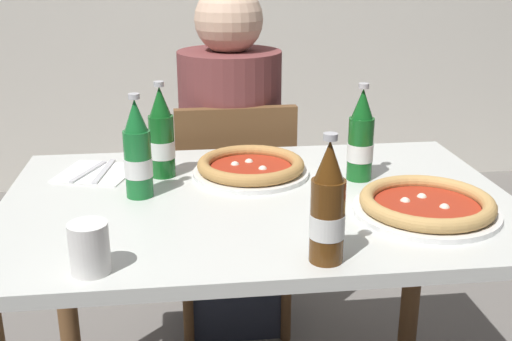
# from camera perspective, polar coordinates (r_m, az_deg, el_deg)

# --- Properties ---
(dining_table_main) EXTENTS (1.20, 0.80, 0.75)m
(dining_table_main) POSITION_cam_1_polar(r_m,az_deg,el_deg) (1.52, 0.23, -6.46)
(dining_table_main) COLOR silver
(dining_table_main) RESTS_ON ground_plane
(chair_behind_table) EXTENTS (0.41, 0.41, 0.85)m
(chair_behind_table) POSITION_cam_1_polar(r_m,az_deg,el_deg) (2.14, -2.09, -3.21)
(chair_behind_table) COLOR brown
(chair_behind_table) RESTS_ON ground_plane
(diner_seated) EXTENTS (0.34, 0.34, 1.21)m
(diner_seated) POSITION_cam_1_polar(r_m,az_deg,el_deg) (2.15, -2.30, -0.20)
(diner_seated) COLOR #2D3342
(diner_seated) RESTS_ON ground_plane
(pizza_margherita_near) EXTENTS (0.30, 0.30, 0.04)m
(pizza_margherita_near) POSITION_cam_1_polar(r_m,az_deg,el_deg) (1.62, -0.55, 0.30)
(pizza_margherita_near) COLOR white
(pizza_margherita_near) RESTS_ON dining_table_main
(pizza_marinara_far) EXTENTS (0.32, 0.32, 0.04)m
(pizza_marinara_far) POSITION_cam_1_polar(r_m,az_deg,el_deg) (1.43, 15.28, -3.04)
(pizza_marinara_far) COLOR white
(pizza_marinara_far) RESTS_ON dining_table_main
(beer_bottle_left) EXTENTS (0.07, 0.07, 0.25)m
(beer_bottle_left) POSITION_cam_1_polar(r_m,az_deg,el_deg) (1.59, 9.52, 2.77)
(beer_bottle_left) COLOR #14591E
(beer_bottle_left) RESTS_ON dining_table_main
(beer_bottle_center) EXTENTS (0.07, 0.07, 0.25)m
(beer_bottle_center) POSITION_cam_1_polar(r_m,az_deg,el_deg) (1.61, -8.60, 3.02)
(beer_bottle_center) COLOR #14591E
(beer_bottle_center) RESTS_ON dining_table_main
(beer_bottle_right) EXTENTS (0.07, 0.07, 0.25)m
(beer_bottle_right) POSITION_cam_1_polar(r_m,az_deg,el_deg) (1.48, -10.74, 1.47)
(beer_bottle_right) COLOR #196B2D
(beer_bottle_right) RESTS_ON dining_table_main
(beer_bottle_extra) EXTENTS (0.07, 0.07, 0.25)m
(beer_bottle_extra) POSITION_cam_1_polar(r_m,az_deg,el_deg) (1.15, 6.55, -3.51)
(beer_bottle_extra) COLOR #512D0F
(beer_bottle_extra) RESTS_ON dining_table_main
(napkin_with_cutlery) EXTENTS (0.23, 0.23, 0.01)m
(napkin_with_cutlery) POSITION_cam_1_polar(r_m,az_deg,el_deg) (1.69, -14.33, -0.19)
(napkin_with_cutlery) COLOR white
(napkin_with_cutlery) RESTS_ON dining_table_main
(paper_cup) EXTENTS (0.07, 0.07, 0.09)m
(paper_cup) POSITION_cam_1_polar(r_m,az_deg,el_deg) (1.16, -14.94, -6.84)
(paper_cup) COLOR white
(paper_cup) RESTS_ON dining_table_main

